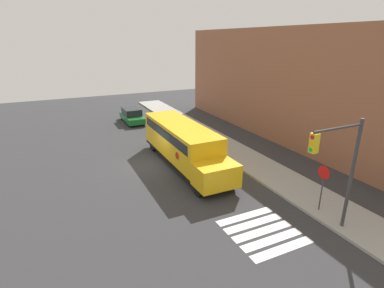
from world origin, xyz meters
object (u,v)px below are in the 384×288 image
parked_car (132,115)px  traffic_light (340,163)px  school_bus (183,142)px  stop_sign (323,182)px

parked_car → traffic_light: traffic_light is taller
school_bus → traffic_light: (10.40, 2.79, 1.89)m
stop_sign → school_bus: bearing=-156.9°
stop_sign → traffic_light: traffic_light is taller
school_bus → stop_sign: bearing=23.1°
school_bus → traffic_light: size_ratio=1.90×
stop_sign → parked_car: bearing=-169.4°
traffic_light → school_bus: bearing=-165.0°
parked_car → traffic_light: bearing=7.5°
stop_sign → traffic_light: bearing=-33.4°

